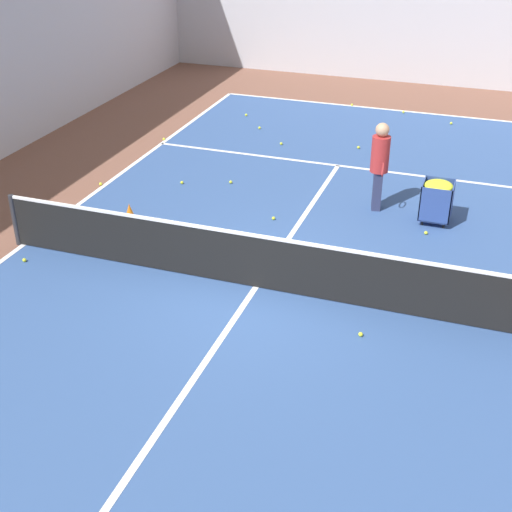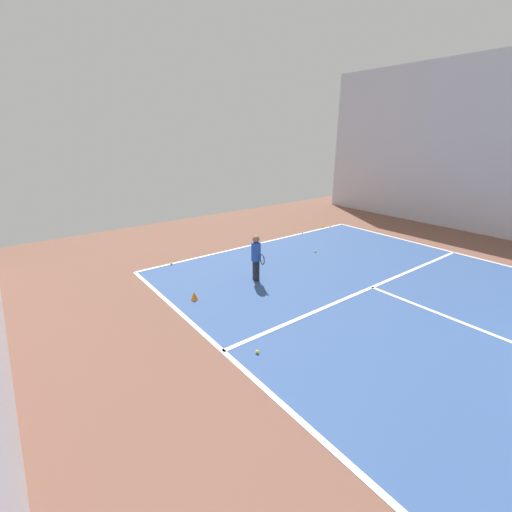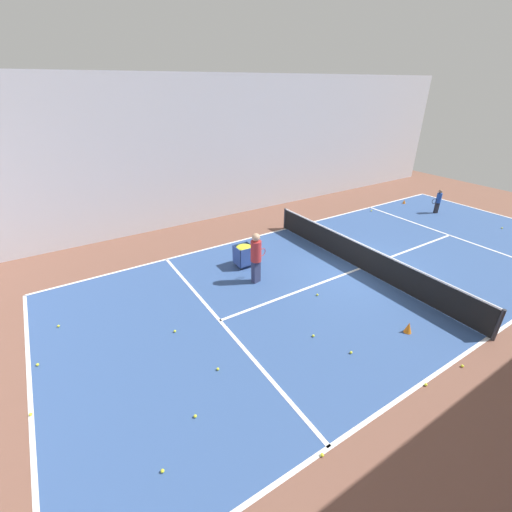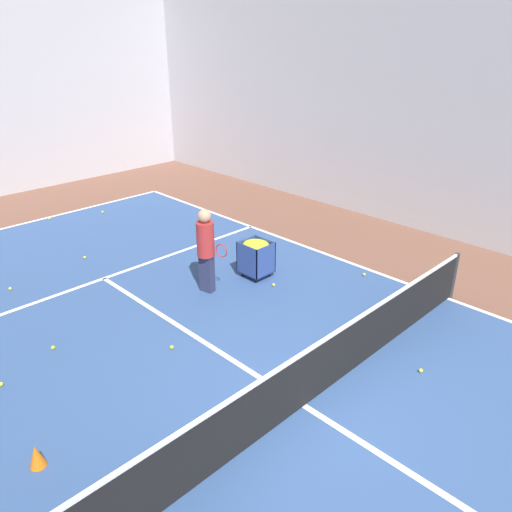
# 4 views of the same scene
# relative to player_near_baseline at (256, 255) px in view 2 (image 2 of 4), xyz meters

# --- Properties ---
(line_baseline_near) EXTENTS (9.12, 0.10, 0.00)m
(line_baseline_near) POSITION_rel_player_near_baseline_xyz_m (-2.11, -2.54, -0.72)
(line_baseline_near) COLOR white
(line_baseline_near) RESTS_ON ground
(line_service_near) EXTENTS (9.12, 0.10, 0.00)m
(line_service_near) POSITION_rel_player_near_baseline_xyz_m (-2.11, 2.21, -0.72)
(line_service_near) COLOR white
(line_service_near) RESTS_ON ground
(player_near_baseline) EXTENTS (0.31, 0.60, 1.26)m
(player_near_baseline) POSITION_rel_player_near_baseline_xyz_m (0.00, 0.00, 0.00)
(player_near_baseline) COLOR black
(player_near_baseline) RESTS_ON ground
(training_cone_0) EXTENTS (0.18, 0.18, 0.21)m
(training_cone_0) POSITION_rel_player_near_baseline_xyz_m (1.90, 0.03, -0.61)
(training_cone_0) COLOR orange
(training_cone_0) RESTS_ON ground
(tennis_ball_1) EXTENTS (0.07, 0.07, 0.07)m
(tennis_ball_1) POSITION_rel_player_near_baseline_xyz_m (-2.99, -0.63, -0.68)
(tennis_ball_1) COLOR yellow
(tennis_ball_1) RESTS_ON ground
(tennis_ball_5) EXTENTS (0.07, 0.07, 0.07)m
(tennis_ball_5) POSITION_rel_player_near_baseline_xyz_m (1.36, -2.48, -0.68)
(tennis_ball_5) COLOR yellow
(tennis_ball_5) RESTS_ON ground
(tennis_ball_7) EXTENTS (0.07, 0.07, 0.07)m
(tennis_ball_7) POSITION_rel_player_near_baseline_xyz_m (-5.91, -2.56, -0.68)
(tennis_ball_7) COLOR yellow
(tennis_ball_7) RESTS_ON ground
(tennis_ball_12) EXTENTS (0.07, 0.07, 0.07)m
(tennis_ball_12) POSITION_rel_player_near_baseline_xyz_m (-5.64, -2.73, -0.68)
(tennis_ball_12) COLOR yellow
(tennis_ball_12) RESTS_ON ground
(tennis_ball_13) EXTENTS (0.07, 0.07, 0.07)m
(tennis_ball_13) POSITION_rel_player_near_baseline_xyz_m (-4.26, -2.55, -0.68)
(tennis_ball_13) COLOR yellow
(tennis_ball_13) RESTS_ON ground
(tennis_ball_17) EXTENTS (0.07, 0.07, 0.07)m
(tennis_ball_17) POSITION_rel_player_near_baseline_xyz_m (1.99, 2.64, -0.68)
(tennis_ball_17) COLOR yellow
(tennis_ball_17) RESTS_ON ground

